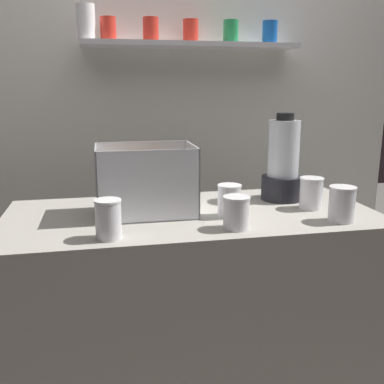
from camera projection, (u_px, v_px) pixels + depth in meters
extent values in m
cube|color=#9E998E|center=(192.00, 319.00, 1.79)|extent=(1.40, 0.64, 0.90)
cube|color=silver|center=(163.00, 109.00, 2.33)|extent=(2.60, 0.04, 2.50)
cube|color=silver|center=(191.00, 45.00, 2.17)|extent=(1.07, 0.20, 0.02)
cylinder|color=red|center=(108.00, 29.00, 2.09)|extent=(0.08, 0.08, 0.11)
cylinder|color=red|center=(151.00, 29.00, 2.11)|extent=(0.08, 0.08, 0.11)
cylinder|color=red|center=(191.00, 31.00, 2.17)|extent=(0.08, 0.08, 0.11)
cylinder|color=#268C4C|center=(231.00, 32.00, 2.19)|extent=(0.08, 0.08, 0.11)
cylinder|color=#1959B2|center=(270.00, 32.00, 2.22)|extent=(0.08, 0.08, 0.11)
cylinder|color=white|center=(86.00, 22.00, 2.05)|extent=(0.08, 0.08, 0.16)
cube|color=white|center=(147.00, 213.00, 1.67)|extent=(0.36, 0.25, 0.01)
cube|color=white|center=(149.00, 187.00, 1.52)|extent=(0.36, 0.01, 0.26)
cube|color=white|center=(143.00, 174.00, 1.76)|extent=(0.36, 0.01, 0.26)
cube|color=white|center=(97.00, 182.00, 1.60)|extent=(0.01, 0.25, 0.26)
cube|color=white|center=(192.00, 178.00, 1.67)|extent=(0.01, 0.25, 0.26)
cone|color=orange|center=(131.00, 208.00, 1.64)|extent=(0.16, 0.12, 0.03)
cone|color=orange|center=(150.00, 209.00, 1.65)|extent=(0.07, 0.16, 0.03)
cone|color=orange|center=(141.00, 211.00, 1.63)|extent=(0.13, 0.14, 0.03)
cone|color=orange|center=(126.00, 210.00, 1.63)|extent=(0.18, 0.08, 0.03)
cone|color=orange|center=(134.00, 202.00, 1.63)|extent=(0.16, 0.03, 0.03)
cone|color=orange|center=(159.00, 199.00, 1.68)|extent=(0.17, 0.14, 0.03)
cone|color=orange|center=(144.00, 199.00, 1.65)|extent=(0.06, 0.17, 0.03)
cone|color=orange|center=(134.00, 197.00, 1.67)|extent=(0.15, 0.10, 0.03)
cone|color=orange|center=(163.00, 189.00, 1.68)|extent=(0.07, 0.15, 0.03)
cone|color=orange|center=(148.00, 190.00, 1.64)|extent=(0.20, 0.10, 0.03)
cone|color=orange|center=(163.00, 191.00, 1.66)|extent=(0.03, 0.18, 0.03)
cone|color=orange|center=(130.00, 191.00, 1.64)|extent=(0.13, 0.17, 0.03)
cone|color=orange|center=(140.00, 181.00, 1.63)|extent=(0.18, 0.11, 0.03)
cone|color=orange|center=(170.00, 183.00, 1.66)|extent=(0.15, 0.08, 0.03)
cylinder|color=black|center=(282.00, 188.00, 1.87)|extent=(0.17, 0.17, 0.10)
cylinder|color=silver|center=(284.00, 149.00, 1.83)|extent=(0.13, 0.13, 0.23)
cylinder|color=orange|center=(283.00, 171.00, 1.85)|extent=(0.12, 0.12, 0.04)
cylinder|color=black|center=(285.00, 117.00, 1.80)|extent=(0.07, 0.07, 0.03)
cylinder|color=white|center=(108.00, 220.00, 1.38)|extent=(0.08, 0.08, 0.12)
cylinder|color=red|center=(109.00, 228.00, 1.39)|extent=(0.08, 0.08, 0.07)
cylinder|color=white|center=(107.00, 201.00, 1.36)|extent=(0.08, 0.08, 0.01)
cylinder|color=white|center=(236.00, 213.00, 1.48)|extent=(0.09, 0.09, 0.11)
cylinder|color=red|center=(236.00, 217.00, 1.48)|extent=(0.08, 0.08, 0.08)
cylinder|color=white|center=(237.00, 197.00, 1.47)|extent=(0.09, 0.09, 0.01)
cylinder|color=white|center=(229.00, 201.00, 1.62)|extent=(0.08, 0.08, 0.11)
cylinder|color=yellow|center=(229.00, 205.00, 1.62)|extent=(0.08, 0.08, 0.09)
cylinder|color=white|center=(230.00, 186.00, 1.61)|extent=(0.09, 0.09, 0.01)
cylinder|color=white|center=(311.00, 194.00, 1.72)|extent=(0.09, 0.09, 0.12)
cylinder|color=red|center=(311.00, 197.00, 1.72)|extent=(0.08, 0.08, 0.09)
cylinder|color=white|center=(312.00, 178.00, 1.71)|extent=(0.09, 0.09, 0.01)
cylinder|color=white|center=(342.00, 205.00, 1.56)|extent=(0.09, 0.09, 0.12)
cylinder|color=orange|center=(341.00, 211.00, 1.56)|extent=(0.08, 0.08, 0.08)
cylinder|color=white|center=(343.00, 187.00, 1.54)|extent=(0.09, 0.09, 0.01)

